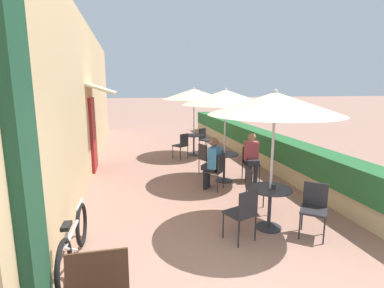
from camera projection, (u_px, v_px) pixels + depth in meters
cafe_facade_wall at (88, 97)px, 9.01m from camera, size 0.98×14.72×4.20m
planter_hedge at (250, 141)px, 10.46m from camera, size 0.60×13.72×1.01m
patio_table_near at (270, 200)px, 5.11m from camera, size 0.72×0.72×0.73m
patio_umbrella_near at (275, 104)px, 4.80m from camera, size 2.17×2.17×2.38m
cafe_chair_near_left at (314, 205)px, 4.88m from camera, size 0.56×0.56×0.87m
cafe_chair_near_right at (254, 186)px, 5.79m from camera, size 0.45×0.45×0.87m
cafe_chair_near_back at (243, 211)px, 4.66m from camera, size 0.52×0.52×0.87m
coffee_cup_near at (273, 187)px, 5.01m from camera, size 0.07×0.07×0.09m
patio_table_mid at (224, 162)px, 7.69m from camera, size 0.72×0.72×0.73m
patio_umbrella_mid at (226, 97)px, 7.38m from camera, size 2.17×2.17×2.38m
cafe_chair_mid_left at (217, 169)px, 7.04m from camera, size 0.56×0.56×0.87m
seated_patron_mid_left at (212, 161)px, 7.06m from camera, size 0.51×0.50×1.25m
cafe_chair_mid_right at (250, 160)px, 7.81m from camera, size 0.46×0.46×0.87m
seated_patron_mid_right at (252, 155)px, 7.66m from camera, size 0.38×0.45×1.25m
cafe_chair_mid_back at (206, 157)px, 8.23m from camera, size 0.52×0.52×0.87m
coffee_cup_mid at (224, 151)px, 7.74m from camera, size 0.07×0.07×0.09m
patio_table_far at (194, 141)px, 10.60m from camera, size 0.72×0.72×0.73m
patio_umbrella_far at (194, 94)px, 10.28m from camera, size 2.17×2.17×2.38m
cafe_chair_far_left at (205, 138)px, 11.16m from camera, size 0.56×0.56×0.87m
cafe_chair_far_right at (182, 144)px, 10.03m from camera, size 0.56×0.56×0.87m
bicycle_leaning at (74, 242)px, 4.06m from camera, size 0.14×1.78×0.75m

